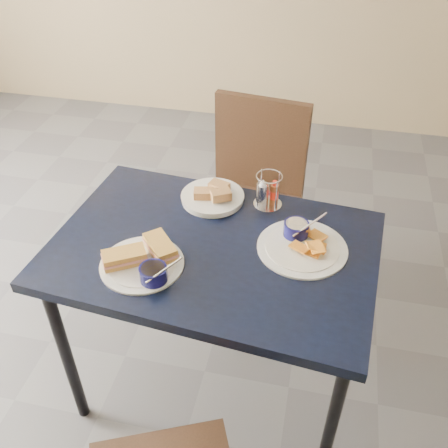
% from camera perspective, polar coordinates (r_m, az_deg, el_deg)
% --- Properties ---
extents(ground, '(6.00, 6.00, 0.00)m').
position_cam_1_polar(ground, '(2.31, -2.22, -16.48)').
color(ground, '#4F4E53').
rests_on(ground, ground).
extents(dining_table, '(1.19, 0.85, 0.75)m').
position_cam_1_polar(dining_table, '(1.79, -1.22, -4.21)').
color(dining_table, black).
rests_on(dining_table, ground).
extents(chair_far, '(0.50, 0.49, 0.95)m').
position_cam_1_polar(chair_far, '(2.41, 3.04, 4.42)').
color(chair_far, black).
rests_on(chair_far, ground).
extents(sandwich_plate, '(0.31, 0.29, 0.12)m').
position_cam_1_polar(sandwich_plate, '(1.67, -9.09, -4.09)').
color(sandwich_plate, white).
rests_on(sandwich_plate, dining_table).
extents(plantain_plate, '(0.31, 0.31, 0.12)m').
position_cam_1_polar(plantain_plate, '(1.76, 8.82, -2.01)').
color(plantain_plate, white).
rests_on(plantain_plate, dining_table).
extents(bread_basket, '(0.24, 0.24, 0.07)m').
position_cam_1_polar(bread_basket, '(1.95, -1.26, 3.18)').
color(bread_basket, white).
rests_on(bread_basket, dining_table).
extents(condiment_caddy, '(0.11, 0.11, 0.14)m').
position_cam_1_polar(condiment_caddy, '(1.91, 4.95, 3.61)').
color(condiment_caddy, silver).
rests_on(condiment_caddy, dining_table).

